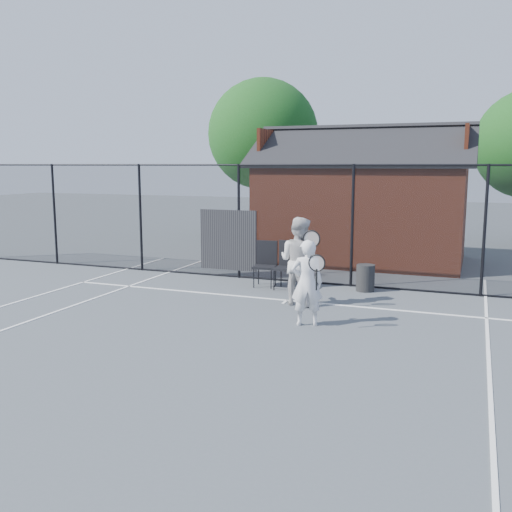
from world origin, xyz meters
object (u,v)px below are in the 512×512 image
(clubhouse, at_px, (363,209))
(player_back, at_px, (299,261))
(chair_left, at_px, (265,265))
(player_front, at_px, (307,283))
(waste_bin, at_px, (365,278))
(chair_right, at_px, (286,266))

(clubhouse, distance_m, player_back, 6.24)
(player_back, bearing_deg, clubhouse, 88.36)
(chair_left, bearing_deg, player_front, -62.18)
(player_back, bearing_deg, chair_left, 132.61)
(clubhouse, bearing_deg, chair_left, -107.17)
(player_front, relative_size, waste_bin, 2.55)
(chair_right, xyz_separation_m, waste_bin, (1.82, 0.50, -0.25))
(player_back, relative_size, waste_bin, 2.97)
(player_back, bearing_deg, waste_bin, 58.45)
(player_back, relative_size, chair_left, 1.73)
(player_front, xyz_separation_m, chair_left, (-1.92, 2.93, -0.27))
(player_front, xyz_separation_m, waste_bin, (0.49, 3.32, -0.50))
(clubhouse, distance_m, waste_bin, 4.68)
(player_front, bearing_deg, clubhouse, 93.26)
(clubhouse, distance_m, chair_left, 5.12)
(clubhouse, relative_size, player_back, 3.45)
(clubhouse, height_order, waste_bin, clubhouse)
(chair_right, height_order, waste_bin, chair_right)
(player_front, distance_m, player_back, 1.64)
(player_front, distance_m, chair_right, 3.12)
(clubhouse, xyz_separation_m, player_front, (0.44, -7.72, -0.79))
(chair_right, bearing_deg, player_front, -61.60)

